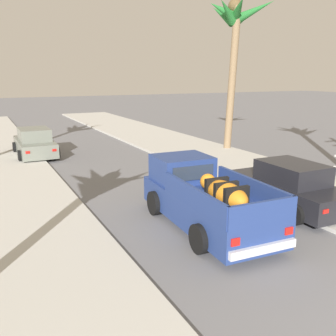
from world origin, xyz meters
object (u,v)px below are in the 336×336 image
Objects in this scene: car_left_near at (35,143)px; car_right_near at (289,187)px; pickup_truck at (204,198)px; palm_tree_right_fore at (235,29)px.

car_right_near is (6.33, -12.38, 0.00)m from car_left_near.
pickup_truck is 12.76m from car_left_near.
car_left_near is at bearing 117.07° from car_right_near.
palm_tree_right_fore is (4.13, 8.89, 6.05)m from car_right_near.
palm_tree_right_fore is (7.48, 8.91, 5.95)m from pickup_truck.
car_left_near is at bearing 103.51° from pickup_truck.
car_right_near is 11.52m from palm_tree_right_fore.
car_left_near is (-2.98, 12.40, -0.10)m from pickup_truck.
car_left_near and car_right_near have the same top height.
pickup_truck is at bearing -130.02° from palm_tree_right_fore.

